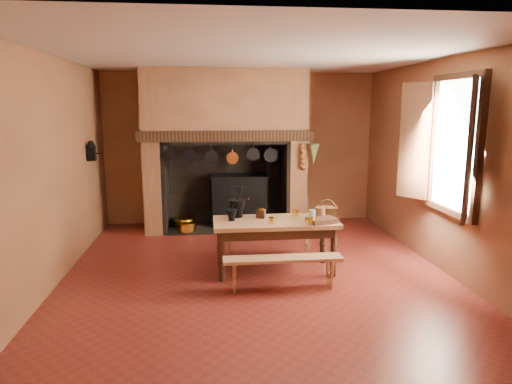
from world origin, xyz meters
TOP-DOWN VIEW (x-y plane):
  - floor at (0.00, 0.00)m, footprint 5.50×5.50m
  - ceiling at (0.00, 0.00)m, footprint 5.50×5.50m
  - back_wall at (0.00, 2.75)m, footprint 5.00×0.02m
  - wall_left at (-2.50, 0.00)m, footprint 0.02×5.50m
  - wall_right at (2.50, 0.00)m, footprint 0.02×5.50m
  - wall_front at (0.00, -2.75)m, footprint 5.00×0.02m
  - chimney_breast at (-0.30, 2.31)m, footprint 2.95×0.96m
  - iron_range at (-0.04, 2.45)m, footprint 1.12×0.55m
  - hearth_pans at (-1.05, 2.22)m, footprint 0.51×0.62m
  - hanging_pans at (-0.34, 1.81)m, footprint 1.92×0.29m
  - onion_string at (1.00, 1.79)m, footprint 0.12×0.10m
  - herb_bunch at (1.18, 1.79)m, footprint 0.20×0.20m
  - window at (2.35, -0.40)m, footprint 0.39×1.75m
  - wall_coffee_mill at (-2.42, 1.55)m, footprint 0.23×0.16m
  - work_table at (0.26, -0.04)m, footprint 1.62×0.72m
  - bench_front at (0.26, -0.66)m, footprint 1.43×0.25m
  - bench_back at (0.26, 0.56)m, footprint 1.41×0.25m
  - mortar_large at (-0.23, 0.19)m, footprint 0.24×0.24m
  - mortar_small at (-0.32, 0.00)m, footprint 0.15×0.15m
  - coffee_grinder at (0.08, 0.11)m, footprint 0.16×0.14m
  - brass_mug_a at (0.18, -0.21)m, footprint 0.08×0.08m
  - brass_mug_b at (0.55, 0.14)m, footprint 0.10×0.10m
  - mixing_bowl at (0.97, 0.08)m, footprint 0.36×0.36m
  - stoneware_crock at (0.84, -0.07)m, footprint 0.17×0.17m
  - glass_jar at (0.73, -0.12)m, footprint 0.10×0.10m
  - wicker_basket at (0.97, 0.02)m, footprint 0.30×0.24m
  - wooden_tray at (0.83, -0.23)m, footprint 0.41×0.34m
  - brass_cup at (0.66, -0.32)m, footprint 0.12×0.12m

SIDE VIEW (x-z plane):
  - floor at x=0.00m, z-range 0.00..0.00m
  - hearth_pans at x=-1.05m, z-range -0.01..0.19m
  - bench_back at x=0.26m, z-range 0.10..0.50m
  - bench_front at x=0.26m, z-range 0.10..0.50m
  - iron_range at x=-0.04m, z-range -0.32..1.28m
  - work_table at x=0.26m, z-range 0.24..0.94m
  - wooden_tray at x=0.83m, z-range 0.70..0.76m
  - mixing_bowl at x=0.97m, z-range 0.70..0.78m
  - brass_mug_a at x=0.18m, z-range 0.70..0.79m
  - brass_cup at x=0.66m, z-range 0.70..0.79m
  - brass_mug_b at x=0.55m, z-range 0.70..0.80m
  - coffee_grinder at x=0.08m, z-range 0.68..0.86m
  - glass_jar at x=0.73m, z-range 0.70..0.85m
  - wicker_basket at x=0.97m, z-range 0.66..0.91m
  - stoneware_crock at x=0.84m, z-range 0.70..0.87m
  - mortar_small at x=-0.32m, z-range 0.66..0.91m
  - mortar_large at x=-0.23m, z-range 0.63..1.04m
  - onion_string at x=1.00m, z-range 1.10..1.56m
  - hanging_pans at x=-0.34m, z-range 1.23..1.50m
  - herb_bunch at x=1.18m, z-range 1.21..1.56m
  - back_wall at x=0.00m, z-range 0.00..2.80m
  - wall_left at x=-2.50m, z-range 0.00..2.80m
  - wall_right at x=2.50m, z-range 0.00..2.80m
  - wall_front at x=0.00m, z-range 0.00..2.80m
  - wall_coffee_mill at x=-2.42m, z-range 1.36..1.67m
  - window at x=2.35m, z-range 0.82..2.58m
  - chimney_breast at x=-0.30m, z-range 0.41..3.21m
  - ceiling at x=0.00m, z-range 2.80..2.80m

